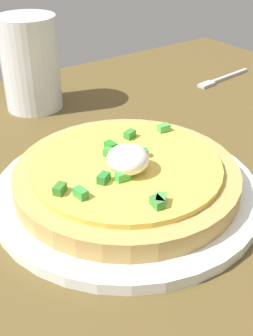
{
  "coord_description": "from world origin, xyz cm",
  "views": [
    {
      "loc": [
        -14.0,
        -31.86,
        27.72
      ],
      "look_at": [
        6.4,
        -3.15,
        5.65
      ],
      "focal_mm": 45.7,
      "sensor_mm": 36.0,
      "label": 1
    }
  ],
  "objects_px": {
    "plate": "(127,190)",
    "cup_far": "(31,69)",
    "fork": "(220,79)",
    "pizza": "(127,174)"
  },
  "relations": [
    {
      "from": "pizza",
      "to": "fork",
      "type": "relative_size",
      "value": 1.84
    },
    {
      "from": "plate",
      "to": "fork",
      "type": "distance_m",
      "value": 0.36
    },
    {
      "from": "cup_far",
      "to": "fork",
      "type": "xyz_separation_m",
      "value": [
        0.29,
        -0.08,
        -0.05
      ]
    },
    {
      "from": "fork",
      "to": "cup_far",
      "type": "bearing_deg",
      "value": -21.45
    },
    {
      "from": "cup_far",
      "to": "fork",
      "type": "relative_size",
      "value": 1.05
    },
    {
      "from": "pizza",
      "to": "fork",
      "type": "bearing_deg",
      "value": 28.93
    },
    {
      "from": "plate",
      "to": "pizza",
      "type": "xyz_separation_m",
      "value": [
        -0.0,
        -0.0,
        0.02
      ]
    },
    {
      "from": "plate",
      "to": "cup_far",
      "type": "distance_m",
      "value": 0.26
    },
    {
      "from": "cup_far",
      "to": "pizza",
      "type": "bearing_deg",
      "value": -94.35
    },
    {
      "from": "fork",
      "to": "plate",
      "type": "bearing_deg",
      "value": 22.97
    }
  ]
}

